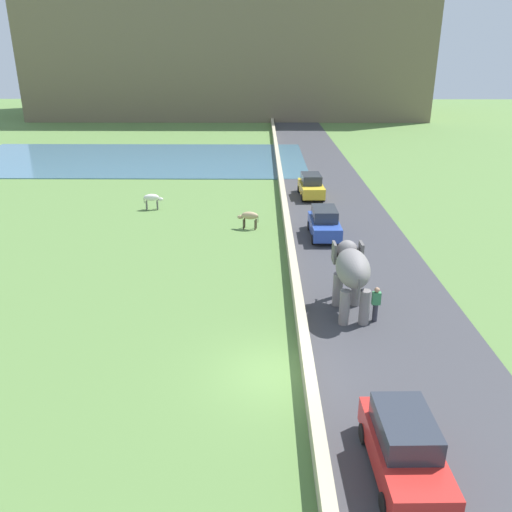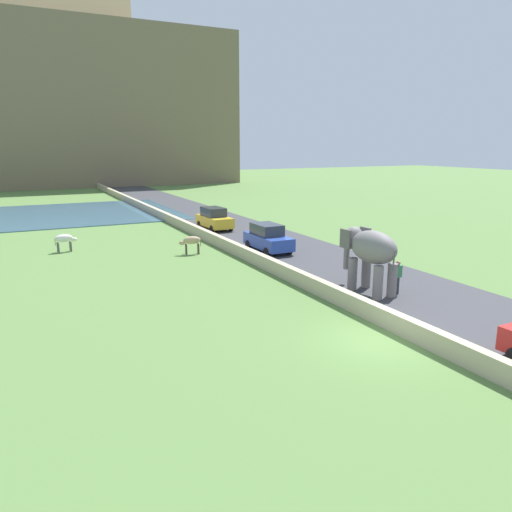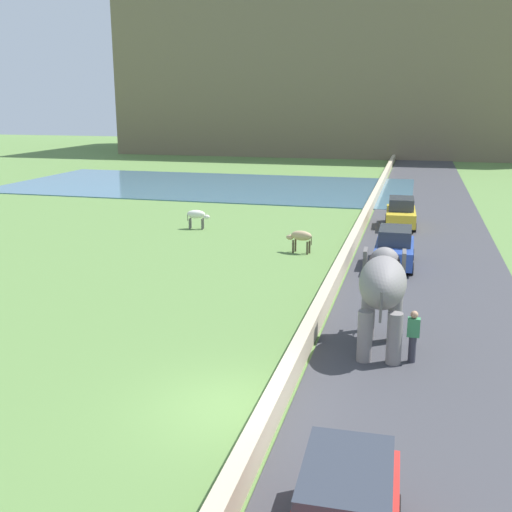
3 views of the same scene
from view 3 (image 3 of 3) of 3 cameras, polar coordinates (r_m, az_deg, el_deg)
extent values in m
plane|color=#567A3D|center=(15.81, -2.55, -13.92)|extent=(220.00, 220.00, 0.00)
cube|color=#38383D|center=(34.12, 15.71, 1.14)|extent=(7.00, 120.00, 0.06)
cube|color=tan|center=(32.23, 9.02, 1.36)|extent=(0.40, 110.00, 0.74)
cube|color=#426B84|center=(55.86, -4.46, 6.58)|extent=(36.00, 18.00, 0.08)
cube|color=#75664C|center=(96.37, 9.03, 17.29)|extent=(64.00, 28.00, 25.70)
ellipsoid|color=slate|center=(18.56, 11.74, -2.40)|extent=(1.48, 2.74, 1.50)
cylinder|color=slate|center=(19.85, 10.39, -5.60)|extent=(0.44, 0.44, 1.60)
cylinder|color=slate|center=(19.84, 12.82, -5.74)|extent=(0.44, 0.44, 1.60)
cylinder|color=slate|center=(18.20, 10.11, -7.44)|extent=(0.44, 0.44, 1.60)
cylinder|color=slate|center=(18.20, 12.77, -7.59)|extent=(0.44, 0.44, 1.60)
ellipsoid|color=slate|center=(19.88, 11.88, -0.74)|extent=(1.03, 0.93, 1.10)
cube|color=#575454|center=(19.75, 10.14, -0.63)|extent=(0.14, 0.70, 0.90)
cube|color=#575454|center=(19.74, 13.61, -0.83)|extent=(0.14, 0.70, 0.90)
cylinder|color=slate|center=(20.57, 11.79, -2.79)|extent=(0.28, 0.28, 1.50)
cone|color=silver|center=(20.38, 11.23, -1.60)|extent=(0.14, 0.56, 0.17)
cone|color=silver|center=(20.38, 12.46, -1.67)|extent=(0.14, 0.56, 0.17)
cylinder|color=#575454|center=(17.40, 11.57, -4.73)|extent=(0.08, 0.08, 0.90)
cylinder|color=#33333D|center=(18.56, 14.36, -8.50)|extent=(0.22, 0.22, 0.85)
cube|color=#388451|center=(18.30, 14.49, -6.46)|extent=(0.36, 0.22, 0.56)
sphere|color=tan|center=(18.17, 14.57, -5.31)|extent=(0.22, 0.22, 0.22)
cube|color=gold|center=(38.00, 13.34, 3.62)|extent=(1.85, 4.06, 0.80)
cube|color=#2D333D|center=(38.07, 13.40, 4.78)|extent=(1.53, 2.25, 0.70)
cylinder|color=black|center=(36.82, 14.58, 2.58)|extent=(0.20, 0.61, 0.60)
cylinder|color=black|center=(36.79, 12.07, 2.71)|extent=(0.20, 0.61, 0.60)
cylinder|color=black|center=(39.37, 14.47, 3.32)|extent=(0.20, 0.61, 0.60)
cylinder|color=black|center=(39.34, 12.12, 3.45)|extent=(0.20, 0.61, 0.60)
cube|color=#2D4CA8|center=(28.85, 12.77, 0.34)|extent=(1.72, 4.01, 0.80)
cube|color=#2D333D|center=(28.88, 12.86, 1.88)|extent=(1.46, 2.21, 0.70)
cylinder|color=black|center=(27.68, 14.30, -1.19)|extent=(0.18, 0.60, 0.60)
cylinder|color=black|center=(27.72, 10.96, -0.99)|extent=(0.18, 0.60, 0.60)
cylinder|color=black|center=(30.20, 14.34, 0.08)|extent=(0.18, 0.60, 0.60)
cylinder|color=black|center=(30.23, 11.29, 0.27)|extent=(0.18, 0.60, 0.60)
cube|color=#2D333D|center=(10.62, 8.46, -20.40)|extent=(1.50, 2.24, 0.70)
cylinder|color=black|center=(12.17, 12.83, -22.20)|extent=(0.20, 0.60, 0.60)
cylinder|color=black|center=(12.25, 4.69, -21.60)|extent=(0.20, 0.60, 0.60)
ellipsoid|color=tan|center=(30.78, 4.27, 1.91)|extent=(1.17, 0.66, 0.50)
cylinder|color=#493D2C|center=(30.92, 3.48, 0.88)|extent=(0.10, 0.10, 0.65)
cylinder|color=#493D2C|center=(31.19, 3.70, 1.00)|extent=(0.10, 0.10, 0.65)
cylinder|color=#493D2C|center=(30.63, 4.80, 0.73)|extent=(0.10, 0.10, 0.65)
cylinder|color=#493D2C|center=(30.91, 5.02, 0.85)|extent=(0.10, 0.10, 0.65)
ellipsoid|color=tan|center=(31.06, 3.18, 1.75)|extent=(0.44, 0.32, 0.26)
cone|color=beige|center=(30.94, 3.12, 2.03)|extent=(0.04, 0.04, 0.12)
cone|color=beige|center=(31.10, 3.25, 2.09)|extent=(0.04, 0.04, 0.12)
cylinder|color=#493D2C|center=(30.63, 5.19, 1.44)|extent=(0.04, 0.04, 0.45)
ellipsoid|color=silver|center=(36.76, -5.60, 3.91)|extent=(1.14, 0.55, 0.50)
cylinder|color=#595753|center=(36.93, -4.94, 3.06)|extent=(0.10, 0.10, 0.65)
cylinder|color=#595753|center=(36.63, -5.06, 2.97)|extent=(0.10, 0.10, 0.65)
cylinder|color=#595753|center=(37.11, -6.10, 3.09)|extent=(0.10, 0.10, 0.65)
cylinder|color=#595753|center=(36.82, -6.22, 3.00)|extent=(0.10, 0.10, 0.65)
ellipsoid|color=silver|center=(36.64, -4.64, 3.66)|extent=(0.42, 0.28, 0.26)
cone|color=beige|center=(36.70, -4.61, 3.94)|extent=(0.04, 0.04, 0.12)
cone|color=beige|center=(36.53, -4.67, 3.89)|extent=(0.04, 0.04, 0.12)
cylinder|color=#595753|center=(36.93, -6.41, 3.62)|extent=(0.04, 0.04, 0.45)
camera|label=1|loc=(6.39, -113.07, 27.96)|focal=36.73mm
camera|label=2|loc=(15.28, -72.51, 1.88)|focal=34.23mm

